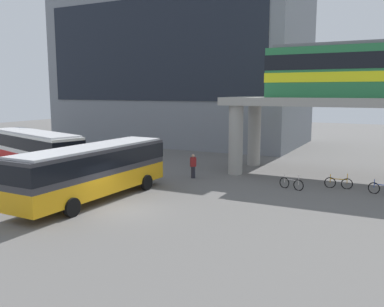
{
  "coord_description": "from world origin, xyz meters",
  "views": [
    {
      "loc": [
        12.99,
        -17.49,
        6.34
      ],
      "look_at": [
        0.61,
        7.02,
        2.2
      ],
      "focal_mm": 38.59,
      "sensor_mm": 36.0,
      "label": 1
    }
  ],
  "objects_px": {
    "station_building": "(181,63)",
    "pedestrian_walking_across": "(193,167)",
    "bus_main": "(94,167)",
    "bicycle_blue": "(383,189)",
    "bicycle_silver": "(291,184)",
    "bicycle_orange": "(338,183)",
    "bus_secondary": "(34,147)"
  },
  "relations": [
    {
      "from": "bus_secondary",
      "to": "bicycle_orange",
      "type": "distance_m",
      "value": 22.85
    },
    {
      "from": "bicycle_blue",
      "to": "pedestrian_walking_across",
      "type": "relative_size",
      "value": 0.97
    },
    {
      "from": "bus_main",
      "to": "bicycle_blue",
      "type": "distance_m",
      "value": 17.65
    },
    {
      "from": "bus_main",
      "to": "bicycle_orange",
      "type": "distance_m",
      "value": 15.78
    },
    {
      "from": "station_building",
      "to": "bicycle_silver",
      "type": "xyz_separation_m",
      "value": [
        19.11,
        -20.33,
        -9.52
      ]
    },
    {
      "from": "bicycle_silver",
      "to": "bicycle_orange",
      "type": "bearing_deg",
      "value": 30.86
    },
    {
      "from": "bicycle_silver",
      "to": "bicycle_blue",
      "type": "height_order",
      "value": "same"
    },
    {
      "from": "bus_main",
      "to": "pedestrian_walking_across",
      "type": "bearing_deg",
      "value": 73.89
    },
    {
      "from": "bicycle_silver",
      "to": "station_building",
      "type": "bearing_deg",
      "value": 133.22
    },
    {
      "from": "bus_secondary",
      "to": "bicycle_blue",
      "type": "height_order",
      "value": "bus_secondary"
    },
    {
      "from": "bicycle_orange",
      "to": "pedestrian_walking_across",
      "type": "distance_m",
      "value": 10.15
    },
    {
      "from": "station_building",
      "to": "pedestrian_walking_across",
      "type": "distance_m",
      "value": 24.98
    },
    {
      "from": "station_building",
      "to": "bicycle_orange",
      "type": "height_order",
      "value": "station_building"
    },
    {
      "from": "station_building",
      "to": "bicycle_silver",
      "type": "relative_size",
      "value": 17.44
    },
    {
      "from": "pedestrian_walking_across",
      "to": "bus_main",
      "type": "bearing_deg",
      "value": -106.11
    },
    {
      "from": "station_building",
      "to": "bus_main",
      "type": "bearing_deg",
      "value": -71.6
    },
    {
      "from": "station_building",
      "to": "pedestrian_walking_across",
      "type": "xyz_separation_m",
      "value": [
        11.78,
        -20.09,
        -9.04
      ]
    },
    {
      "from": "bus_main",
      "to": "bus_secondary",
      "type": "relative_size",
      "value": 0.98
    },
    {
      "from": "bicycle_blue",
      "to": "bicycle_orange",
      "type": "bearing_deg",
      "value": 167.45
    },
    {
      "from": "bus_main",
      "to": "bicycle_blue",
      "type": "xyz_separation_m",
      "value": [
        15.1,
        9.0,
        -1.63
      ]
    },
    {
      "from": "bicycle_silver",
      "to": "bicycle_blue",
      "type": "bearing_deg",
      "value": 10.8
    },
    {
      "from": "bicycle_orange",
      "to": "bicycle_blue",
      "type": "bearing_deg",
      "value": -12.55
    },
    {
      "from": "bicycle_blue",
      "to": "pedestrian_walking_across",
      "type": "bearing_deg",
      "value": -176.43
    },
    {
      "from": "station_building",
      "to": "bicycle_orange",
      "type": "relative_size",
      "value": 16.85
    },
    {
      "from": "bus_main",
      "to": "bicycle_silver",
      "type": "xyz_separation_m",
      "value": [
        9.69,
        7.97,
        -1.63
      ]
    },
    {
      "from": "bicycle_silver",
      "to": "bicycle_blue",
      "type": "distance_m",
      "value": 5.5
    },
    {
      "from": "bicycle_silver",
      "to": "pedestrian_walking_across",
      "type": "xyz_separation_m",
      "value": [
        -7.32,
        0.24,
        0.49
      ]
    },
    {
      "from": "bus_secondary",
      "to": "bicycle_silver",
      "type": "xyz_separation_m",
      "value": [
        19.51,
        3.37,
        -1.63
      ]
    },
    {
      "from": "bus_secondary",
      "to": "bicycle_blue",
      "type": "distance_m",
      "value": 25.35
    },
    {
      "from": "bicycle_silver",
      "to": "pedestrian_walking_across",
      "type": "height_order",
      "value": "pedestrian_walking_across"
    },
    {
      "from": "bus_main",
      "to": "bicycle_silver",
      "type": "distance_m",
      "value": 12.65
    },
    {
      "from": "station_building",
      "to": "bus_secondary",
      "type": "distance_m",
      "value": 24.98
    }
  ]
}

